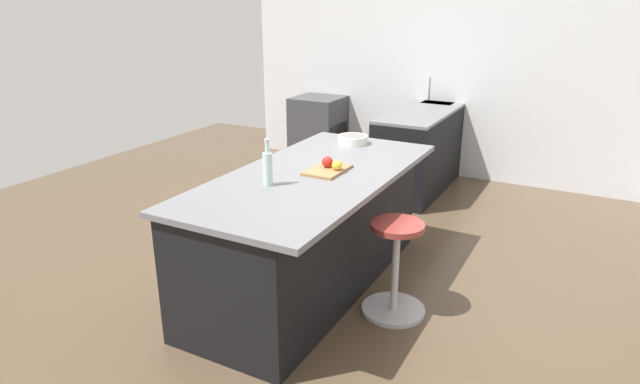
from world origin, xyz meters
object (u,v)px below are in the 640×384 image
Objects in this scene: oven_range at (319,130)px; kitchen_island at (308,229)px; apple_yellow at (337,165)px; apple_red at (327,162)px; stool_by_window at (395,271)px; cutting_board at (327,170)px; fruit_bowl at (353,139)px; water_bottle at (268,167)px.

oven_range is 3.27m from kitchen_island.
apple_yellow is 0.92× the size of apple_red.
apple_yellow reaches higher than oven_range.
kitchen_island is 3.38× the size of stool_by_window.
fruit_bowl is at bearing -167.88° from cutting_board.
apple_yellow is 0.29× the size of fruit_bowl.
apple_yellow is at bearing 30.60° from oven_range.
apple_red is at bearing 29.45° from oven_range.
kitchen_island is 0.72m from stool_by_window.
oven_range is 3.27m from apple_red.
apple_red is at bearing 11.47° from fruit_bowl.
apple_yellow is 0.24× the size of water_bottle.
stool_by_window is 0.90m from apple_red.
stool_by_window is at bearing 76.92° from cutting_board.
stool_by_window is at bearing 36.41° from oven_range.
apple_red is at bearing -105.33° from stool_by_window.
water_bottle is (0.48, -0.19, 0.06)m from apple_red.
kitchen_island is 0.47m from cutting_board.
apple_yellow is 0.82m from fruit_bowl.
apple_red is (-0.03, -0.09, 0.00)m from apple_yellow.
kitchen_island is at bearing -54.99° from cutting_board.
oven_range is 0.38× the size of kitchen_island.
water_bottle reaches higher than cutting_board.
fruit_bowl is at bearing 34.95° from oven_range.
fruit_bowl is at bearing -168.53° from apple_red.
apple_red is (2.81, 1.59, 0.53)m from oven_range.
oven_range is 2.55m from fruit_bowl.
oven_range is 2.77× the size of water_bottle.
apple_red reaches higher than apple_yellow.
water_bottle is at bearing -31.32° from apple_yellow.
cutting_board reaches higher than oven_range.
apple_red is (-0.17, -0.61, 0.64)m from stool_by_window.
stool_by_window is at bearing 74.85° from apple_yellow.
water_bottle is 1.25× the size of fruit_bowl.
cutting_board is at bearing 27.84° from apple_red.
oven_range is at bearing -156.98° from water_bottle.
water_bottle reaches higher than fruit_bowl.
water_bottle is at bearing 23.02° from oven_range.
cutting_board is 0.06m from apple_red.
stool_by_window is at bearing 74.67° from apple_red.
stool_by_window is 0.84m from apple_yellow.
water_bottle is (0.45, -0.20, 0.11)m from cutting_board.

